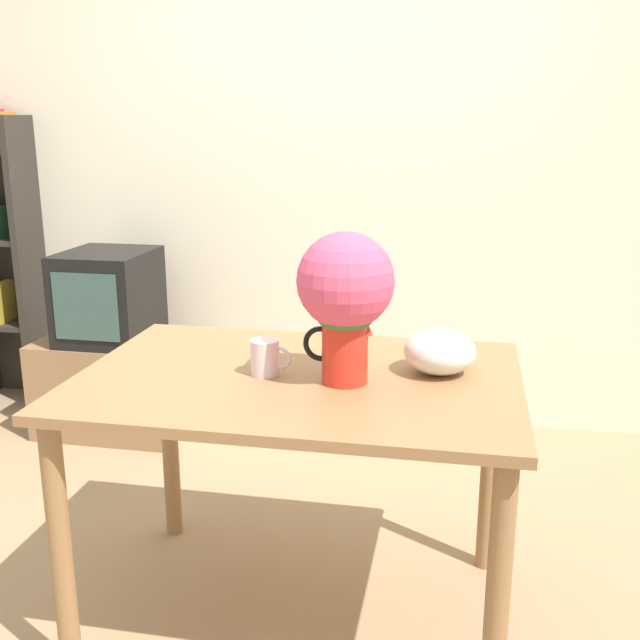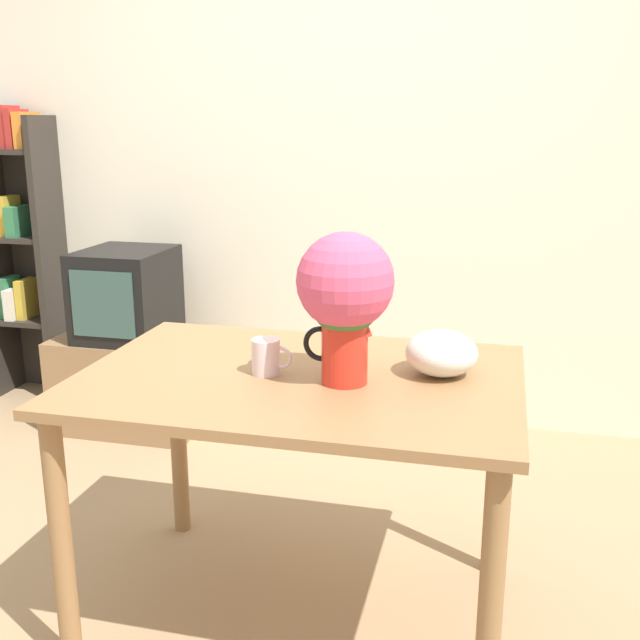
% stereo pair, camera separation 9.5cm
% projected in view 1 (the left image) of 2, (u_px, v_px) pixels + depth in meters
% --- Properties ---
extents(ground_plane, '(12.00, 12.00, 0.00)m').
position_uv_depth(ground_plane, '(254.00, 601.00, 2.43)').
color(ground_plane, '#9E7F5B').
extents(wall_back, '(8.00, 0.05, 2.60)m').
position_uv_depth(wall_back, '(343.00, 164.00, 3.69)').
color(wall_back, '#EDE5CC').
rests_on(wall_back, ground_plane).
extents(table, '(1.27, 0.89, 0.80)m').
position_uv_depth(table, '(299.00, 411.00, 2.19)').
color(table, olive).
rests_on(table, ground_plane).
extents(flower_vase, '(0.27, 0.27, 0.42)m').
position_uv_depth(flower_vase, '(345.00, 293.00, 2.04)').
color(flower_vase, red).
rests_on(flower_vase, table).
extents(coffee_mug, '(0.12, 0.08, 0.10)m').
position_uv_depth(coffee_mug, '(266.00, 357.00, 2.15)').
color(coffee_mug, silver).
rests_on(coffee_mug, table).
extents(white_bowl, '(0.21, 0.21, 0.13)m').
position_uv_depth(white_bowl, '(440.00, 351.00, 2.16)').
color(white_bowl, silver).
rests_on(white_bowl, table).
extents(tv_stand, '(0.71, 0.48, 0.47)m').
position_uv_depth(tv_stand, '(116.00, 384.00, 3.74)').
color(tv_stand, '#8E6B47').
rests_on(tv_stand, ground_plane).
extents(tv_set, '(0.40, 0.46, 0.44)m').
position_uv_depth(tv_set, '(109.00, 296.00, 3.62)').
color(tv_set, black).
rests_on(tv_set, tv_stand).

